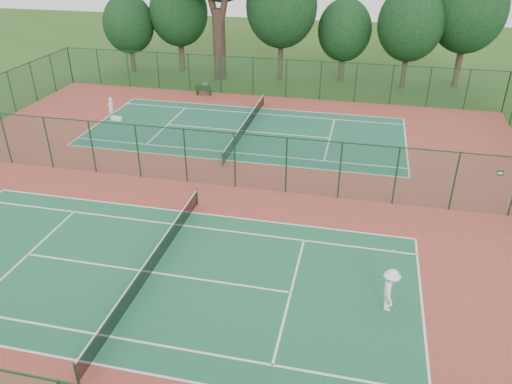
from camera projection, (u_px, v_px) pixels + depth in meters
ground at (211, 184)px, 30.49m from camera, size 120.00×120.00×0.00m
red_pad at (211, 184)px, 30.49m from camera, size 40.00×36.00×0.01m
court_near at (152, 272)px, 22.77m from camera, size 23.77×10.97×0.01m
court_far at (246, 131)px, 38.21m from camera, size 23.77×10.97×0.01m
fence_north at (270, 77)px, 45.10m from camera, size 40.00×0.09×3.50m
fence_divider at (210, 158)px, 29.66m from camera, size 40.00×0.09×3.50m
tennis_net_near at (151, 263)px, 22.51m from camera, size 0.10×12.90×0.97m
tennis_net_far at (246, 125)px, 37.96m from camera, size 0.10×12.90×0.97m
player_near at (390, 290)px, 20.19m from camera, size 0.76×1.27×1.93m
player_far at (111, 108)px, 40.40m from camera, size 0.60×0.73×1.71m
trash_bin at (205, 88)px, 46.54m from camera, size 0.61×0.61×0.94m
bench at (203, 90)px, 45.98m from camera, size 1.52×0.45×0.94m
kit_bag at (116, 118)px, 40.24m from camera, size 0.89×0.40×0.32m
stray_ball_a at (312, 202)px, 28.48m from camera, size 0.06×0.06×0.06m
stray_ball_b at (275, 197)px, 28.93m from camera, size 0.07×0.07×0.07m
stray_ball_c at (136, 177)px, 31.19m from camera, size 0.08×0.08×0.08m
evergreen_row at (286, 78)px, 51.20m from camera, size 39.00×5.00×12.00m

